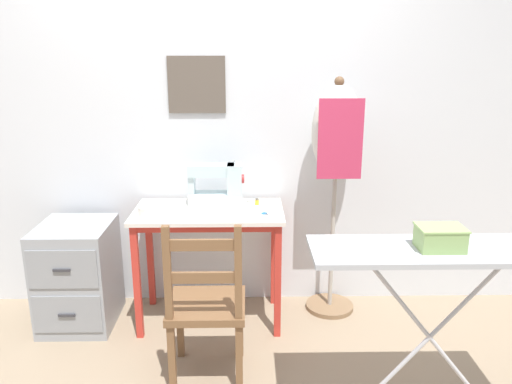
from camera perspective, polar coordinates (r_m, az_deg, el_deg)
name	(u,v)px	position (r m, az deg, el deg)	size (l,w,h in m)	color
ground_plane	(209,339)	(3.18, -5.44, -16.41)	(14.00, 14.00, 0.00)	gray
wall_back	(210,118)	(3.29, -5.29, 8.43)	(10.00, 0.07, 2.55)	silver
sewing_table	(209,228)	(3.12, -5.42, -4.13)	(0.92, 0.50, 0.75)	silver
sewing_machine	(218,186)	(3.14, -4.32, 0.67)	(0.35, 0.16, 0.29)	silver
fabric_bowl	(149,210)	(3.04, -12.13, -2.07)	(0.13, 0.13, 0.06)	silver
scissors	(267,215)	(2.98, 1.25, -2.59)	(0.09, 0.12, 0.01)	silver
thread_spool_near_machine	(249,203)	(3.15, -0.83, -1.28)	(0.03, 0.03, 0.04)	silver
thread_spool_mid_table	(257,202)	(3.17, 0.11, -1.15)	(0.03, 0.03, 0.04)	yellow
wooden_chair	(206,306)	(2.66, -5.69, -12.83)	(0.40, 0.38, 0.90)	brown
filing_cabinet	(78,275)	(3.39, -19.65, -8.88)	(0.44, 0.50, 0.66)	#93999E
dress_form	(337,146)	(3.16, 9.20, 5.25)	(0.32, 0.32, 1.55)	#846647
ironing_board	(438,258)	(2.35, 20.07, -7.10)	(1.13, 0.35, 0.87)	#ADB2B7
storage_box	(440,238)	(2.31, 20.30, -4.93)	(0.20, 0.15, 0.10)	#8EB266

